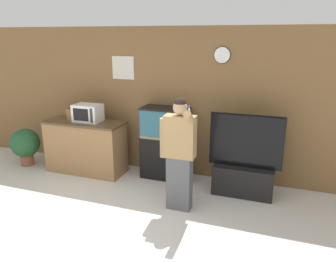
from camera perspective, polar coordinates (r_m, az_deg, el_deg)
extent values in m
plane|color=beige|center=(4.21, -16.15, -19.99)|extent=(18.00, 18.00, 0.00)
cube|color=brown|center=(5.91, -1.85, 5.15)|extent=(10.00, 0.06, 2.60)
cube|color=beige|center=(6.06, -7.82, 10.85)|extent=(0.43, 0.02, 0.41)
cylinder|color=white|center=(5.46, 9.41, 12.92)|extent=(0.25, 0.03, 0.25)
cylinder|color=black|center=(5.46, 9.41, 12.92)|extent=(0.27, 0.01, 0.27)
cube|color=olive|center=(6.21, -14.09, -2.81)|extent=(1.43, 0.56, 0.92)
cube|color=#513A24|center=(6.08, -14.40, 1.47)|extent=(1.47, 0.60, 0.03)
cube|color=white|center=(6.03, -13.79, 3.08)|extent=(0.49, 0.32, 0.31)
cube|color=black|center=(5.92, -14.97, 2.75)|extent=(0.30, 0.01, 0.22)
cube|color=#2D2D33|center=(5.80, -13.22, 2.61)|extent=(0.05, 0.01, 0.25)
cube|color=brown|center=(6.17, -16.66, 2.70)|extent=(0.10, 0.08, 0.21)
cylinder|color=brown|center=(6.16, -17.02, 4.19)|extent=(0.02, 0.02, 0.11)
cylinder|color=brown|center=(6.15, -16.84, 4.06)|extent=(0.02, 0.02, 0.08)
cylinder|color=brown|center=(6.13, -16.66, 4.16)|extent=(0.02, 0.02, 0.11)
cylinder|color=brown|center=(6.12, -16.47, 4.03)|extent=(0.02, 0.02, 0.08)
cylinder|color=brown|center=(6.19, -16.84, 4.20)|extent=(0.02, 0.02, 0.10)
cylinder|color=brown|center=(6.17, -16.66, 4.23)|extent=(0.02, 0.02, 0.11)
cylinder|color=brown|center=(6.16, -16.48, 4.22)|extent=(0.02, 0.02, 0.11)
cylinder|color=brown|center=(6.15, -16.29, 4.05)|extent=(0.02, 0.02, 0.07)
cube|color=black|center=(5.81, -0.49, -4.58)|extent=(0.81, 0.42, 0.74)
cube|color=#937F5B|center=(5.68, -0.50, -0.89)|extent=(0.79, 0.41, 0.04)
cube|color=#285B70|center=(5.62, -0.50, 1.47)|extent=(0.78, 0.40, 0.50)
cube|color=black|center=(5.56, -0.51, 3.93)|extent=(0.81, 0.42, 0.03)
cube|color=black|center=(5.39, 12.93, -8.34)|extent=(0.94, 0.40, 0.47)
cube|color=black|center=(5.16, 13.38, -1.80)|extent=(1.10, 0.05, 0.82)
cube|color=black|center=(5.18, 13.42, -1.71)|extent=(1.13, 0.01, 0.85)
cube|color=#515156|center=(4.79, 2.00, -9.01)|extent=(0.35, 0.19, 0.80)
cube|color=#A37F51|center=(4.53, 2.08, -0.99)|extent=(0.43, 0.21, 0.60)
sphere|color=tan|center=(4.43, 2.14, 4.08)|extent=(0.20, 0.20, 0.20)
sphere|color=black|center=(4.42, 2.14, 4.77)|extent=(0.16, 0.16, 0.16)
cylinder|color=#A37F51|center=(4.62, -0.74, -1.18)|extent=(0.11, 0.11, 0.57)
cylinder|color=#A37F51|center=(4.28, 3.81, 2.14)|extent=(0.10, 0.31, 0.26)
cylinder|color=white|center=(4.24, 3.76, 3.37)|extent=(0.02, 0.06, 0.11)
cylinder|color=#2856B2|center=(4.21, 3.70, 4.10)|extent=(0.02, 0.03, 0.05)
cylinder|color=brown|center=(7.00, -23.31, -4.59)|extent=(0.24, 0.24, 0.21)
sphere|color=#23512D|center=(6.89, -23.63, -1.91)|extent=(0.56, 0.56, 0.56)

